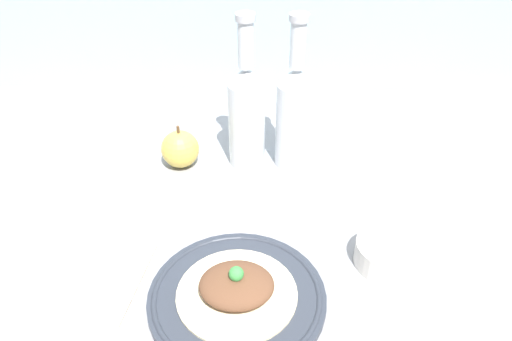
{
  "coord_description": "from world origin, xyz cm",
  "views": [
    {
      "loc": [
        -1.14,
        -60.27,
        56.43
      ],
      "look_at": [
        -2.5,
        3.4,
        10.33
      ],
      "focal_mm": 35.0,
      "sensor_mm": 36.0,
      "label": 1
    }
  ],
  "objects_px": {
    "cider_bottle_left": "(247,112)",
    "apple": "(180,149)",
    "plated_food": "(237,287)",
    "plate": "(237,297)",
    "cider_bottle_right": "(294,112)",
    "dipping_bowl": "(388,253)"
  },
  "relations": [
    {
      "from": "plated_food",
      "to": "cider_bottle_right",
      "type": "relative_size",
      "value": 0.58
    },
    {
      "from": "plate",
      "to": "plated_food",
      "type": "relative_size",
      "value": 1.48
    },
    {
      "from": "cider_bottle_left",
      "to": "apple",
      "type": "height_order",
      "value": "cider_bottle_left"
    },
    {
      "from": "cider_bottle_left",
      "to": "dipping_bowl",
      "type": "height_order",
      "value": "cider_bottle_left"
    },
    {
      "from": "plated_food",
      "to": "dipping_bowl",
      "type": "xyz_separation_m",
      "value": [
        0.23,
        0.08,
        -0.01
      ]
    },
    {
      "from": "plate",
      "to": "cider_bottle_right",
      "type": "bearing_deg",
      "value": 75.36
    },
    {
      "from": "cider_bottle_left",
      "to": "apple",
      "type": "xyz_separation_m",
      "value": [
        -0.13,
        -0.01,
        -0.07
      ]
    },
    {
      "from": "plated_food",
      "to": "apple",
      "type": "xyz_separation_m",
      "value": [
        -0.13,
        0.33,
        0.01
      ]
    },
    {
      "from": "cider_bottle_right",
      "to": "apple",
      "type": "bearing_deg",
      "value": -176.47
    },
    {
      "from": "plated_food",
      "to": "cider_bottle_left",
      "type": "distance_m",
      "value": 0.36
    },
    {
      "from": "cider_bottle_left",
      "to": "cider_bottle_right",
      "type": "relative_size",
      "value": 1.0
    },
    {
      "from": "plate",
      "to": "cider_bottle_right",
      "type": "distance_m",
      "value": 0.37
    },
    {
      "from": "apple",
      "to": "dipping_bowl",
      "type": "relative_size",
      "value": 0.87
    },
    {
      "from": "cider_bottle_left",
      "to": "apple",
      "type": "bearing_deg",
      "value": -174.03
    },
    {
      "from": "plate",
      "to": "dipping_bowl",
      "type": "distance_m",
      "value": 0.24
    },
    {
      "from": "plated_food",
      "to": "apple",
      "type": "relative_size",
      "value": 1.96
    },
    {
      "from": "apple",
      "to": "cider_bottle_left",
      "type": "bearing_deg",
      "value": 5.97
    },
    {
      "from": "cider_bottle_left",
      "to": "dipping_bowl",
      "type": "xyz_separation_m",
      "value": [
        0.22,
        -0.27,
        -0.09
      ]
    },
    {
      "from": "dipping_bowl",
      "to": "apple",
      "type": "bearing_deg",
      "value": 144.14
    },
    {
      "from": "apple",
      "to": "cider_bottle_right",
      "type": "bearing_deg",
      "value": 3.53
    },
    {
      "from": "apple",
      "to": "dipping_bowl",
      "type": "bearing_deg",
      "value": -35.86
    },
    {
      "from": "plate",
      "to": "plated_food",
      "type": "height_order",
      "value": "plated_food"
    }
  ]
}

